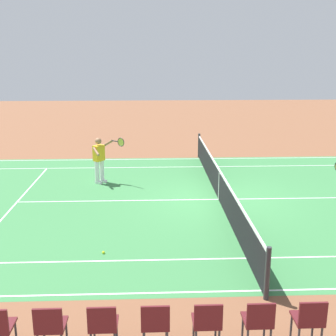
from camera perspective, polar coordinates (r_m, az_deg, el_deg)
ground_plane at (r=13.96m, az=6.73°, el=-4.15°), size 60.00×60.00×0.00m
court_slab at (r=13.96m, az=6.73°, el=-4.14°), size 24.20×11.40×0.00m
court_line_markings at (r=13.96m, az=6.73°, el=-4.13°), size 23.85×11.05×0.01m
tennis_net at (r=13.80m, az=6.79°, el=-2.22°), size 0.10×11.70×1.08m
tennis_player_near at (r=15.56m, az=-9.00°, el=1.34°), size 1.16×0.75×1.70m
tennis_ball at (r=10.38m, az=-8.53°, el=-10.99°), size 0.07×0.07×0.07m
spectator_chair_0 at (r=7.49m, az=18.18°, el=-18.41°), size 0.44×0.44×0.88m
spectator_chair_1 at (r=7.26m, az=11.87°, el=-19.07°), size 0.44×0.44×0.88m
spectator_chair_2 at (r=7.12m, az=5.20°, el=-19.53°), size 0.44×0.44×0.88m
spectator_chair_3 at (r=7.07m, az=-1.69°, el=-19.75°), size 0.44×0.44×0.88m
spectator_chair_4 at (r=7.11m, az=-8.59°, el=-19.71°), size 0.44×0.44×0.88m
spectator_chair_5 at (r=7.24m, az=-15.31°, el=-19.41°), size 0.44×0.44×0.88m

